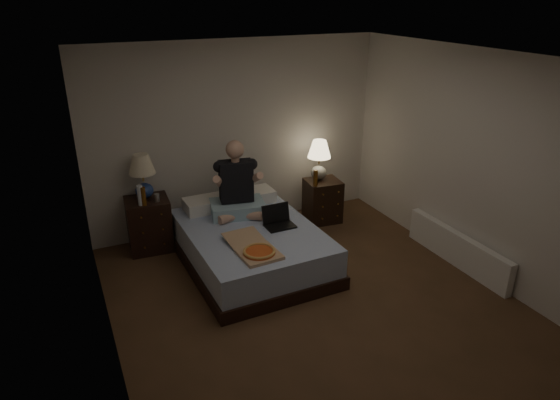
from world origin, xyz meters
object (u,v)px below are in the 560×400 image
beer_bottle_left (143,196)px  laptop (280,218)px  bed (251,247)px  nightstand_left (149,224)px  person (237,179)px  lamp_right (319,160)px  radiator (457,249)px  nightstand_right (322,201)px  beer_bottle_right (316,178)px  pizza_box (259,252)px  soda_can (157,198)px  lamp_left (143,176)px  water_bottle (140,195)px

beer_bottle_left → laptop: (1.39, -0.86, -0.19)m
bed → nightstand_left: bearing=136.5°
beer_bottle_left → person: size_ratio=0.25×
lamp_right → radiator: 2.15m
radiator → nightstand_right: bearing=115.9°
bed → radiator: bearing=-25.9°
nightstand_left → lamp_right: 2.42m
nightstand_right → laptop: laptop is taller
beer_bottle_right → pizza_box: (-1.34, -1.24, -0.20)m
nightstand_right → laptop: 1.37m
beer_bottle_right → person: (-1.18, -0.16, 0.23)m
soda_can → pizza_box: bearing=-62.8°
beer_bottle_right → radiator: 2.00m
nightstand_left → soda_can: (0.11, -0.12, 0.39)m
soda_can → lamp_left: bearing=120.9°
bed → lamp_right: (1.35, 0.82, 0.64)m
nightstand_right → soda_can: size_ratio=6.01×
bed → radiator: bed is taller
lamp_right → soda_can: (-2.25, -0.02, -0.16)m
lamp_left → beer_bottle_left: lamp_left is taller
beer_bottle_right → nightstand_right: bearing=33.4°
lamp_left → laptop: lamp_left is taller
water_bottle → laptop: bearing=-31.7°
beer_bottle_right → radiator: size_ratio=0.14×
bed → water_bottle: bearing=143.5°
beer_bottle_left → laptop: beer_bottle_left is taller
nightstand_left → lamp_left: size_ratio=1.20×
radiator → water_bottle: bearing=151.6°
nightstand_right → beer_bottle_right: size_ratio=2.61×
lamp_left → laptop: (1.33, -1.09, -0.35)m
lamp_right → beer_bottle_right: (-0.17, -0.22, -0.17)m
bed → radiator: 2.45m
pizza_box → lamp_left: bearing=113.9°
beer_bottle_right → laptop: 1.11m
bed → nightstand_left: 1.37m
lamp_left → soda_can: bearing=-59.1°
bed → nightstand_left: size_ratio=2.85×
beer_bottle_left → lamp_right: bearing=1.6°
laptop → pizza_box: laptop is taller
beer_bottle_right → pizza_box: 1.84m
lamp_left → pizza_box: 1.88m
water_bottle → person: 1.15m
bed → lamp_right: 1.70m
bed → beer_bottle_right: beer_bottle_right is taller
lamp_left → soda_can: (0.11, -0.18, -0.23)m
beer_bottle_left → person: (1.07, -0.31, 0.16)m
nightstand_left → radiator: size_ratio=0.42×
lamp_left → soda_can: size_ratio=5.60×
laptop → lamp_right: bearing=41.6°
lamp_left → beer_bottle_left: bearing=-103.5°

